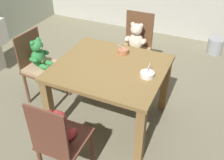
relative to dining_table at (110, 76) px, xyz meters
The scene contains 8 objects.
ground_plane 0.62m from the dining_table, ahead, with size 5.20×5.20×0.04m.
dining_table is the anchor object (origin of this frame).
teddy_chair_near_front 0.87m from the dining_table, 93.56° to the right, with size 0.38×0.41×0.92m.
teddy_chair_far_center 0.85m from the dining_table, 91.96° to the left, with size 0.41×0.40×0.95m.
teddy_chair_near_left 0.91m from the dining_table, behind, with size 0.44×0.44×0.88m.
porridge_bowl_terracotta_far_center 0.33m from the dining_table, 85.81° to the left, with size 0.12×0.11×0.11m.
porridge_bowl_white_near_right 0.43m from the dining_table, ahead, with size 0.14×0.15×0.11m.
metal_pail 2.38m from the dining_table, 66.89° to the left, with size 0.25×0.25×0.25m, color #93969B.
Camera 1 is at (0.93, -2.02, 2.12)m, focal length 41.64 mm.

